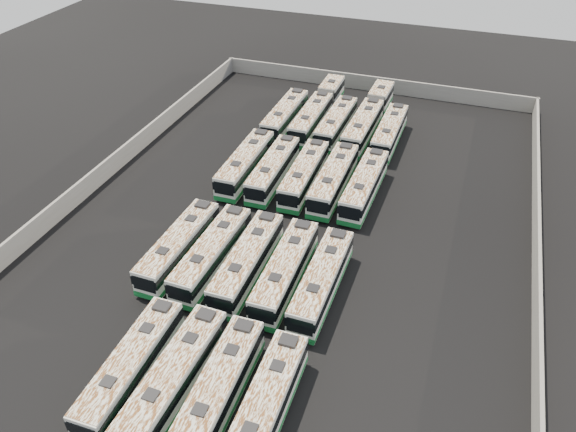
# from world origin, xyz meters

# --- Properties ---
(ground) EXTENTS (140.00, 140.00, 0.00)m
(ground) POSITION_xyz_m (0.00, 0.00, 0.00)
(ground) COLOR black
(ground) RESTS_ON ground
(perimeter_wall) EXTENTS (45.20, 73.20, 2.20)m
(perimeter_wall) POSITION_xyz_m (0.00, 0.00, 1.10)
(perimeter_wall) COLOR slate
(perimeter_wall) RESTS_ON ground
(bus_front_left) EXTENTS (2.59, 11.33, 3.18)m
(bus_front_left) POSITION_xyz_m (-4.55, -20.00, 1.63)
(bus_front_left) COLOR beige
(bus_front_left) RESTS_ON ground
(bus_front_center) EXTENTS (2.75, 11.72, 3.28)m
(bus_front_center) POSITION_xyz_m (-1.23, -19.95, 1.68)
(bus_front_center) COLOR beige
(bus_front_center) RESTS_ON ground
(bus_front_right) EXTENTS (2.72, 11.56, 3.24)m
(bus_front_right) POSITION_xyz_m (2.04, -19.89, 1.66)
(bus_front_right) COLOR beige
(bus_front_right) RESTS_ON ground
(bus_front_far_right) EXTENTS (2.59, 11.46, 3.22)m
(bus_front_far_right) POSITION_xyz_m (5.48, -20.10, 1.65)
(bus_front_far_right) COLOR beige
(bus_front_far_right) RESTS_ON ground
(bus_midfront_far_left) EXTENTS (2.60, 11.44, 3.21)m
(bus_midfront_far_left) POSITION_xyz_m (-7.88, -7.02, 1.64)
(bus_midfront_far_left) COLOR beige
(bus_midfront_far_left) RESTS_ON ground
(bus_midfront_left) EXTENTS (2.67, 11.63, 3.26)m
(bus_midfront_left) POSITION_xyz_m (-4.64, -7.00, 1.67)
(bus_midfront_left) COLOR beige
(bus_midfront_left) RESTS_ON ground
(bus_midfront_center) EXTENTS (2.60, 11.69, 3.29)m
(bus_midfront_center) POSITION_xyz_m (-1.29, -6.97, 1.68)
(bus_midfront_center) COLOR beige
(bus_midfront_center) RESTS_ON ground
(bus_midfront_right) EXTENTS (2.63, 11.60, 3.26)m
(bus_midfront_right) POSITION_xyz_m (2.16, -6.97, 1.67)
(bus_midfront_right) COLOR beige
(bus_midfront_right) RESTS_ON ground
(bus_midfront_far_right) EXTENTS (2.45, 11.44, 3.22)m
(bus_midfront_far_right) POSITION_xyz_m (5.42, -7.12, 1.65)
(bus_midfront_far_right) COLOR beige
(bus_midfront_far_right) RESTS_ON ground
(bus_midback_far_left) EXTENTS (2.66, 11.75, 3.30)m
(bus_midback_far_left) POSITION_xyz_m (-7.95, 8.22, 1.69)
(bus_midback_far_left) COLOR beige
(bus_midback_far_left) RESTS_ON ground
(bus_midback_left) EXTENTS (2.63, 11.39, 3.20)m
(bus_midback_left) POSITION_xyz_m (-4.67, 8.16, 1.63)
(bus_midback_left) COLOR beige
(bus_midback_left) RESTS_ON ground
(bus_midback_center) EXTENTS (2.69, 11.42, 3.20)m
(bus_midback_center) POSITION_xyz_m (-1.19, 8.30, 1.64)
(bus_midback_center) COLOR beige
(bus_midback_center) RESTS_ON ground
(bus_midback_right) EXTENTS (2.53, 11.75, 3.31)m
(bus_midback_right) POSITION_xyz_m (2.05, 8.29, 1.69)
(bus_midback_right) COLOR beige
(bus_midback_right) RESTS_ON ground
(bus_midback_far_right) EXTENTS (2.67, 11.57, 3.25)m
(bus_midback_far_right) POSITION_xyz_m (5.37, 8.28, 1.66)
(bus_midback_far_right) COLOR beige
(bus_midback_far_right) RESTS_ON ground
(bus_back_far_left) EXTENTS (2.44, 11.52, 3.25)m
(bus_back_far_left) POSITION_xyz_m (-7.93, 21.00, 1.66)
(bus_back_far_left) COLOR beige
(bus_back_far_left) RESTS_ON ground
(bus_back_left) EXTENTS (2.53, 17.86, 3.24)m
(bus_back_left) POSITION_xyz_m (-4.55, 24.28, 1.65)
(bus_back_left) COLOR beige
(bus_back_left) RESTS_ON ground
(bus_back_center) EXTENTS (2.57, 11.35, 3.19)m
(bus_back_center) POSITION_xyz_m (-1.25, 21.14, 1.63)
(bus_back_center) COLOR beige
(bus_back_center) RESTS_ON ground
(bus_back_right) EXTENTS (2.84, 18.27, 3.31)m
(bus_back_right) POSITION_xyz_m (2.18, 24.26, 1.69)
(bus_back_right) COLOR beige
(bus_back_right) RESTS_ON ground
(bus_back_far_right) EXTENTS (2.46, 11.30, 3.18)m
(bus_back_far_right) POSITION_xyz_m (5.47, 21.06, 1.62)
(bus_back_far_right) COLOR beige
(bus_back_far_right) RESTS_ON ground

